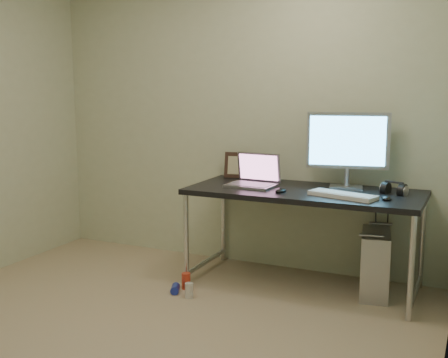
% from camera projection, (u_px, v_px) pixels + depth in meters
% --- Properties ---
extents(floor, '(3.50, 3.50, 0.00)m').
position_uv_depth(floor, '(126.00, 342.00, 3.36)').
color(floor, tan).
rests_on(floor, ground).
extents(wall_back, '(3.50, 0.02, 2.50)m').
position_uv_depth(wall_back, '(241.00, 118.00, 4.73)').
color(wall_back, beige).
rests_on(wall_back, ground).
extents(desk, '(1.73, 0.76, 0.75)m').
position_uv_depth(desk, '(304.00, 199.00, 4.20)').
color(desk, black).
rests_on(desk, ground).
extents(tower_computer, '(0.27, 0.48, 0.50)m').
position_uv_depth(tower_computer, '(375.00, 263.00, 4.10)').
color(tower_computer, '#ADADB2').
rests_on(tower_computer, ground).
extents(cable_a, '(0.01, 0.16, 0.69)m').
position_uv_depth(cable_a, '(376.00, 232.00, 4.34)').
color(cable_a, black).
rests_on(cable_a, ground).
extents(cable_b, '(0.02, 0.11, 0.71)m').
position_uv_depth(cable_b, '(387.00, 236.00, 4.29)').
color(cable_b, black).
rests_on(cable_b, ground).
extents(can_red, '(0.09, 0.09, 0.12)m').
position_uv_depth(can_red, '(186.00, 281.00, 4.24)').
color(can_red, red).
rests_on(can_red, ground).
extents(can_white, '(0.08, 0.08, 0.11)m').
position_uv_depth(can_white, '(189.00, 291.00, 4.05)').
color(can_white, silver).
rests_on(can_white, ground).
extents(can_blue, '(0.10, 0.13, 0.06)m').
position_uv_depth(can_blue, '(175.00, 289.00, 4.16)').
color(can_blue, '#1D2BA3').
rests_on(can_blue, ground).
extents(laptop, '(0.38, 0.32, 0.25)m').
position_uv_depth(laptop, '(254.00, 178.00, 4.36)').
color(laptop, '#ADADB5').
rests_on(laptop, desk).
extents(monitor, '(0.61, 0.22, 0.57)m').
position_uv_depth(monitor, '(348.00, 144.00, 4.20)').
color(monitor, '#ADADB5').
rests_on(monitor, desk).
extents(keyboard, '(0.50, 0.28, 0.03)m').
position_uv_depth(keyboard, '(343.00, 195.00, 3.91)').
color(keyboard, silver).
rests_on(keyboard, desk).
extents(mouse_right, '(0.08, 0.11, 0.04)m').
position_uv_depth(mouse_right, '(387.00, 197.00, 3.81)').
color(mouse_right, black).
rests_on(mouse_right, desk).
extents(mouse_left, '(0.08, 0.12, 0.04)m').
position_uv_depth(mouse_left, '(281.00, 190.00, 4.09)').
color(mouse_left, black).
rests_on(mouse_left, desk).
extents(headphones, '(0.20, 0.11, 0.12)m').
position_uv_depth(headphones, '(394.00, 190.00, 4.01)').
color(headphones, black).
rests_on(headphones, desk).
extents(picture_frame, '(0.28, 0.13, 0.22)m').
position_uv_depth(picture_frame, '(240.00, 165.00, 4.71)').
color(picture_frame, black).
rests_on(picture_frame, desk).
extents(webcam, '(0.04, 0.04, 0.11)m').
position_uv_depth(webcam, '(270.00, 171.00, 4.55)').
color(webcam, silver).
rests_on(webcam, desk).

